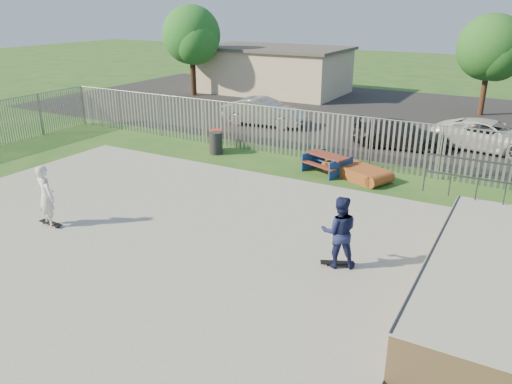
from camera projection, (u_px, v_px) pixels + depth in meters
The scene contains 18 objects.
ground at pixel (143, 235), 13.89m from camera, with size 120.00×120.00×0.00m, color #22551D.
concrete_slab at pixel (143, 233), 13.87m from camera, with size 15.00×12.00×0.15m, color gray.
fence at pixel (255, 163), 16.81m from camera, with size 26.04×16.02×2.00m.
picnic_table at pixel (327, 163), 18.95m from camera, with size 2.05×1.88×0.71m.
funbox at pixel (357, 172), 18.45m from camera, with size 2.46×1.91×0.44m.
trash_bin_red at pixel (216, 140), 21.81m from camera, with size 0.54×0.54×0.91m, color #B32E1B.
trash_bin_grey at pixel (216, 143), 21.29m from camera, with size 0.56×0.56×0.94m, color #252527.
parking_lot at pixel (361, 113), 29.35m from camera, with size 40.00×18.00×0.02m, color black.
car_silver at pixel (264, 112), 26.12m from camera, with size 1.50×4.30×1.42m, color #A9A9AE.
car_dark at pixel (400, 134), 22.10m from camera, with size 1.69×4.17×1.21m, color black.
car_white at pixel (489, 136), 21.65m from camera, with size 2.17×4.70×1.31m, color silver.
building at pixel (273, 70), 35.73m from camera, with size 10.40×6.40×3.20m.
tree_left at pixel (191, 35), 33.58m from camera, with size 3.91×3.91×6.03m.
tree_mid at pixel (491, 48), 27.48m from camera, with size 3.63×3.63×5.60m.
skateboard_a at pixel (337, 264), 12.00m from camera, with size 0.81×0.52×0.08m.
skateboard_b at pixel (51, 224), 14.17m from camera, with size 0.81×0.25×0.08m.
skater_navy at pixel (339, 232), 11.70m from camera, with size 0.86×0.67×1.77m, color #161D47.
skater_white at pixel (46, 196), 13.87m from camera, with size 0.65×0.42×1.77m, color silver.
Camera 1 is at (8.93, -9.38, 6.06)m, focal length 35.00 mm.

